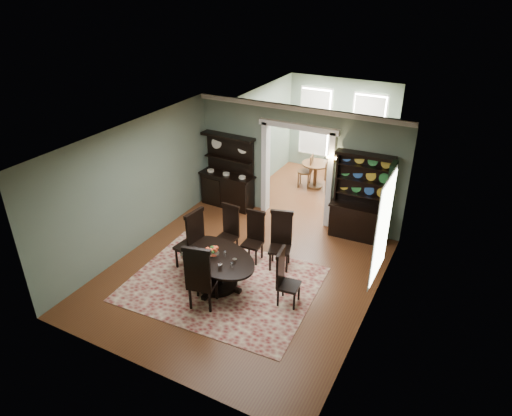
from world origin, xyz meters
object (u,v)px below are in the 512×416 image
Objects in this scene: dining_table at (217,265)px; sideboard at (228,182)px; parlor_table at (315,171)px; welsh_dresser at (359,208)px.

sideboard is (-1.69, 3.31, 0.19)m from dining_table.
parlor_table is at bearing 108.96° from dining_table.
dining_table is 5.54m from parlor_table.
parlor_table is at bearing 54.68° from sideboard.
welsh_dresser is at bearing -48.64° from parlor_table.
sideboard is 2.41× the size of parlor_table.
dining_table is 1.03× the size of welsh_dresser.
sideboard reaches higher than dining_table.
sideboard is 2.82m from parlor_table.
welsh_dresser is (3.68, 0.00, 0.08)m from sideboard.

